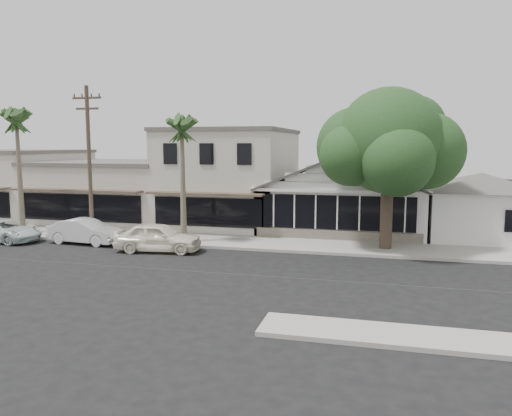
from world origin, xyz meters
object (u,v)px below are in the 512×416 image
(car_1, at_px, (85,231))
(shade_tree, at_px, (387,144))
(utility_pole, at_px, (89,160))
(car_0, at_px, (158,237))
(car_2, at_px, (4,231))

(car_1, height_order, shade_tree, shade_tree)
(shade_tree, bearing_deg, car_1, -171.46)
(car_1, bearing_deg, utility_pole, 6.53)
(car_0, bearing_deg, car_1, 72.72)
(utility_pole, xyz_separation_m, car_1, (0.03, -0.74, -4.07))
(shade_tree, bearing_deg, car_0, -163.50)
(car_2, xyz_separation_m, shade_tree, (21.65, 3.12, 5.05))
(car_0, bearing_deg, utility_pole, 64.89)
(car_1, distance_m, shade_tree, 17.55)
(car_0, relative_size, car_1, 1.05)
(car_1, bearing_deg, shade_tree, -76.95)
(utility_pole, xyz_separation_m, car_0, (5.03, -1.69, -4.01))
(utility_pole, relative_size, shade_tree, 1.04)
(utility_pole, relative_size, car_1, 2.07)
(utility_pole, distance_m, shade_tree, 16.79)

